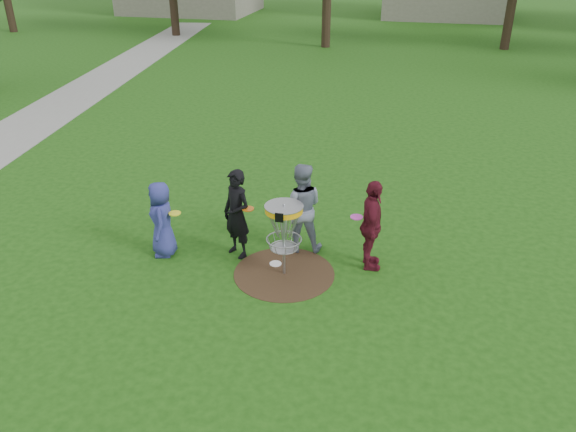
% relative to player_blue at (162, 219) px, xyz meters
% --- Properties ---
extents(ground, '(100.00, 100.00, 0.00)m').
position_rel_player_blue_xyz_m(ground, '(2.35, -0.16, -0.73)').
color(ground, '#19470F').
rests_on(ground, ground).
extents(dirt_patch, '(1.80, 1.80, 0.01)m').
position_rel_player_blue_xyz_m(dirt_patch, '(2.35, -0.16, -0.72)').
color(dirt_patch, '#47331E').
rests_on(dirt_patch, ground).
extents(concrete_path, '(7.75, 39.92, 0.02)m').
position_rel_player_blue_xyz_m(concrete_path, '(-7.65, 7.84, -0.72)').
color(concrete_path, '#9E9E99').
rests_on(concrete_path, ground).
extents(player_blue, '(0.68, 0.83, 1.45)m').
position_rel_player_blue_xyz_m(player_blue, '(0.00, 0.00, 0.00)').
color(player_blue, navy).
rests_on(player_blue, ground).
extents(player_black, '(0.74, 0.67, 1.69)m').
position_rel_player_blue_xyz_m(player_black, '(1.35, 0.29, 0.12)').
color(player_black, black).
rests_on(player_black, ground).
extents(player_grey, '(0.95, 0.80, 1.73)m').
position_rel_player_blue_xyz_m(player_grey, '(2.44, 0.78, 0.14)').
color(player_grey, gray).
rests_on(player_grey, ground).
extents(player_maroon, '(0.56, 1.04, 1.68)m').
position_rel_player_blue_xyz_m(player_maroon, '(3.79, 0.42, 0.12)').
color(player_maroon, maroon).
rests_on(player_maroon, ground).
extents(disc_on_grass, '(0.22, 0.22, 0.02)m').
position_rel_player_blue_xyz_m(disc_on_grass, '(2.12, 0.10, -0.72)').
color(disc_on_grass, white).
rests_on(disc_on_grass, ground).
extents(disc_golf_basket, '(0.66, 0.67, 1.38)m').
position_rel_player_blue_xyz_m(disc_golf_basket, '(2.35, -0.16, 0.29)').
color(disc_golf_basket, '#9EA0A5').
rests_on(disc_golf_basket, ground).
extents(held_discs, '(3.47, 0.74, 0.19)m').
position_rel_player_blue_xyz_m(held_discs, '(1.96, 0.24, 0.28)').
color(held_discs, yellow).
rests_on(held_discs, ground).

